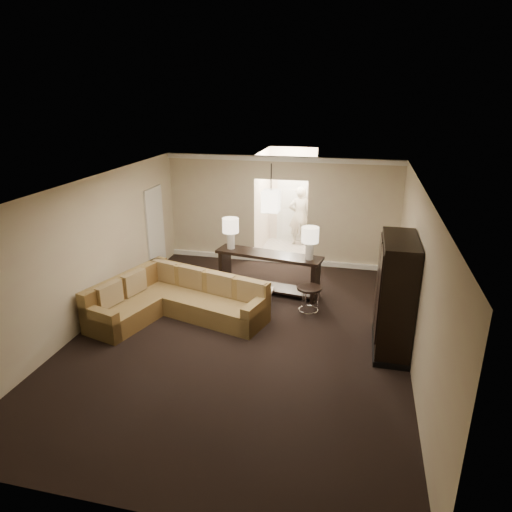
% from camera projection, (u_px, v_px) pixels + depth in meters
% --- Properties ---
extents(ground, '(8.00, 8.00, 0.00)m').
position_uv_depth(ground, '(242.00, 334.00, 8.60)').
color(ground, black).
rests_on(ground, ground).
extents(wall_back, '(6.00, 0.04, 2.80)m').
position_uv_depth(wall_back, '(281.00, 211.00, 11.79)').
color(wall_back, beige).
rests_on(wall_back, ground).
extents(wall_front, '(6.00, 0.04, 2.80)m').
position_uv_depth(wall_front, '(135.00, 407.00, 4.46)').
color(wall_front, beige).
rests_on(wall_front, ground).
extents(wall_left, '(0.04, 8.00, 2.80)m').
position_uv_depth(wall_left, '(90.00, 252.00, 8.76)').
color(wall_left, beige).
rests_on(wall_left, ground).
extents(wall_right, '(0.04, 8.00, 2.80)m').
position_uv_depth(wall_right, '(417.00, 280.00, 7.48)').
color(wall_right, beige).
rests_on(wall_right, ground).
extents(ceiling, '(6.00, 8.00, 0.02)m').
position_uv_depth(ceiling, '(240.00, 187.00, 7.65)').
color(ceiling, silver).
rests_on(ceiling, wall_back).
extents(crown_molding, '(6.00, 0.10, 0.12)m').
position_uv_depth(crown_molding, '(281.00, 159.00, 11.29)').
color(crown_molding, white).
rests_on(crown_molding, wall_back).
extents(baseboard, '(6.00, 0.10, 0.12)m').
position_uv_depth(baseboard, '(279.00, 260.00, 12.20)').
color(baseboard, white).
rests_on(baseboard, ground).
extents(side_door, '(0.05, 0.90, 2.10)m').
position_uv_depth(side_door, '(155.00, 229.00, 11.44)').
color(side_door, white).
rests_on(side_door, ground).
extents(foyer, '(1.44, 2.02, 2.80)m').
position_uv_depth(foyer, '(289.00, 203.00, 13.05)').
color(foyer, beige).
rests_on(foyer, ground).
extents(sectional_sofa, '(3.37, 2.45, 0.86)m').
position_uv_depth(sectional_sofa, '(175.00, 301.00, 9.16)').
color(sectional_sofa, brown).
rests_on(sectional_sofa, ground).
extents(coffee_table, '(0.94, 0.94, 0.39)m').
position_uv_depth(coffee_table, '(248.00, 302.00, 9.48)').
color(coffee_table, silver).
rests_on(coffee_table, ground).
extents(console_table, '(2.46, 0.93, 0.93)m').
position_uv_depth(console_table, '(269.00, 269.00, 10.22)').
color(console_table, black).
rests_on(console_table, ground).
extents(armoire, '(0.61, 1.42, 2.04)m').
position_uv_depth(armoire, '(395.00, 298.00, 7.81)').
color(armoire, black).
rests_on(armoire, ground).
extents(drink_table, '(0.49, 0.49, 0.61)m').
position_uv_depth(drink_table, '(309.00, 295.00, 9.20)').
color(drink_table, black).
rests_on(drink_table, ground).
extents(table_lamp_left, '(0.37, 0.37, 0.71)m').
position_uv_depth(table_lamp_left, '(231.00, 228.00, 10.27)').
color(table_lamp_left, silver).
rests_on(table_lamp_left, console_table).
extents(table_lamp_right, '(0.37, 0.37, 0.71)m').
position_uv_depth(table_lamp_right, '(310.00, 238.00, 9.60)').
color(table_lamp_right, silver).
rests_on(table_lamp_right, console_table).
extents(pendant_light, '(0.38, 0.38, 1.09)m').
position_uv_depth(pendant_light, '(271.00, 201.00, 10.41)').
color(pendant_light, black).
rests_on(pendant_light, ceiling).
extents(person, '(0.78, 0.61, 1.92)m').
position_uv_depth(person, '(300.00, 213.00, 13.34)').
color(person, beige).
rests_on(person, ground).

